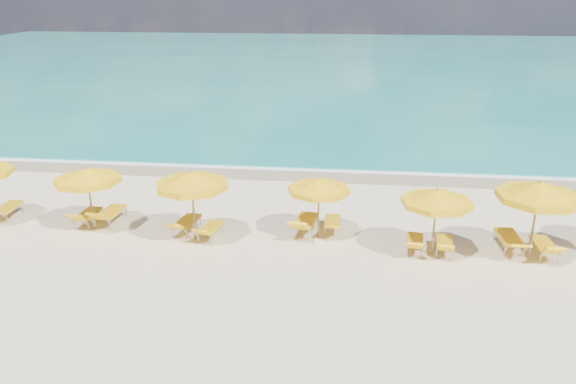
# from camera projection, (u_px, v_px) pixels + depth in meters

# --- Properties ---
(ground_plane) EXTENTS (120.00, 120.00, 0.00)m
(ground_plane) POSITION_uv_depth(u_px,v_px,m) (283.00, 240.00, 19.17)
(ground_plane) COLOR beige
(ocean) EXTENTS (120.00, 80.00, 0.30)m
(ocean) POSITION_uv_depth(u_px,v_px,m) (334.00, 63.00, 63.94)
(ocean) COLOR #157A74
(ocean) RESTS_ON ground
(wet_sand_band) EXTENTS (120.00, 2.60, 0.01)m
(wet_sand_band) POSITION_uv_depth(u_px,v_px,m) (302.00, 173.00, 26.07)
(wet_sand_band) COLOR tan
(wet_sand_band) RESTS_ON ground
(foam_line) EXTENTS (120.00, 1.20, 0.03)m
(foam_line) POSITION_uv_depth(u_px,v_px,m) (304.00, 168.00, 26.82)
(foam_line) COLOR white
(foam_line) RESTS_ON ground
(whitecap_near) EXTENTS (14.00, 0.36, 0.05)m
(whitecap_near) POSITION_uv_depth(u_px,v_px,m) (222.00, 123.00, 35.67)
(whitecap_near) COLOR white
(whitecap_near) RESTS_ON ground
(whitecap_far) EXTENTS (18.00, 0.30, 0.05)m
(whitecap_far) POSITION_uv_depth(u_px,v_px,m) (433.00, 106.00, 40.70)
(whitecap_far) COLOR white
(whitecap_far) RESTS_ON ground
(umbrella_2) EXTENTS (2.83, 2.83, 2.33)m
(umbrella_2) POSITION_uv_depth(u_px,v_px,m) (87.00, 176.00, 19.37)
(umbrella_2) COLOR #9B794D
(umbrella_2) RESTS_ON ground
(umbrella_3) EXTENTS (2.55, 2.55, 2.51)m
(umbrella_3) POSITION_uv_depth(u_px,v_px,m) (192.00, 180.00, 18.47)
(umbrella_3) COLOR #9B794D
(umbrella_3) RESTS_ON ground
(umbrella_4) EXTENTS (2.38, 2.38, 2.16)m
(umbrella_4) POSITION_uv_depth(u_px,v_px,m) (319.00, 186.00, 18.84)
(umbrella_4) COLOR #9B794D
(umbrella_4) RESTS_ON ground
(umbrella_5) EXTENTS (2.78, 2.78, 2.28)m
(umbrella_5) POSITION_uv_depth(u_px,v_px,m) (437.00, 198.00, 17.49)
(umbrella_5) COLOR #9B794D
(umbrella_5) RESTS_ON ground
(umbrella_6) EXTENTS (3.30, 3.30, 2.61)m
(umbrella_6) POSITION_uv_depth(u_px,v_px,m) (539.00, 192.00, 17.18)
(umbrella_6) COLOR #9B794D
(umbrella_6) RESTS_ON ground
(lounger_1_right) EXTENTS (0.67, 1.86, 0.71)m
(lounger_1_right) POSITION_uv_depth(u_px,v_px,m) (7.00, 212.00, 20.97)
(lounger_1_right) COLOR #A5A8AD
(lounger_1_right) RESTS_ON ground
(lounger_2_left) EXTENTS (0.60, 1.72, 0.78)m
(lounger_2_left) POSITION_uv_depth(u_px,v_px,m) (88.00, 218.00, 20.41)
(lounger_2_left) COLOR #A5A8AD
(lounger_2_left) RESTS_ON ground
(lounger_2_right) EXTENTS (0.75, 1.97, 0.86)m
(lounger_2_right) POSITION_uv_depth(u_px,v_px,m) (110.00, 217.00, 20.47)
(lounger_2_right) COLOR #A5A8AD
(lounger_2_right) RESTS_ON ground
(lounger_3_left) EXTENTS (0.86, 1.91, 0.78)m
(lounger_3_left) POSITION_uv_depth(u_px,v_px,m) (186.00, 226.00, 19.71)
(lounger_3_left) COLOR #A5A8AD
(lounger_3_left) RESTS_ON ground
(lounger_3_right) EXTENTS (0.77, 1.68, 0.71)m
(lounger_3_right) POSITION_uv_depth(u_px,v_px,m) (211.00, 232.00, 19.31)
(lounger_3_right) COLOR #A5A8AD
(lounger_3_right) RESTS_ON ground
(lounger_4_left) EXTENTS (0.93, 2.09, 0.90)m
(lounger_4_left) POSITION_uv_depth(u_px,v_px,m) (305.00, 226.00, 19.66)
(lounger_4_left) COLOR #A5A8AD
(lounger_4_left) RESTS_ON ground
(lounger_4_right) EXTENTS (0.59, 1.71, 0.65)m
(lounger_4_right) POSITION_uv_depth(u_px,v_px,m) (332.00, 226.00, 19.82)
(lounger_4_right) COLOR #A5A8AD
(lounger_4_right) RESTS_ON ground
(lounger_5_left) EXTENTS (0.71, 1.66, 0.72)m
(lounger_5_left) POSITION_uv_depth(u_px,v_px,m) (414.00, 245.00, 18.33)
(lounger_5_left) COLOR #A5A8AD
(lounger_5_left) RESTS_ON ground
(lounger_5_right) EXTENTS (0.74, 1.66, 0.71)m
(lounger_5_right) POSITION_uv_depth(u_px,v_px,m) (444.00, 247.00, 18.19)
(lounger_5_right) COLOR #A5A8AD
(lounger_5_right) RESTS_ON ground
(lounger_6_left) EXTENTS (0.71, 2.05, 0.76)m
(lounger_6_left) POSITION_uv_depth(u_px,v_px,m) (509.00, 243.00, 18.38)
(lounger_6_left) COLOR #A5A8AD
(lounger_6_left) RESTS_ON ground
(lounger_6_right) EXTENTS (0.62, 1.78, 0.79)m
(lounger_6_right) POSITION_uv_depth(u_px,v_px,m) (544.00, 249.00, 17.98)
(lounger_6_right) COLOR #A5A8AD
(lounger_6_right) RESTS_ON ground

